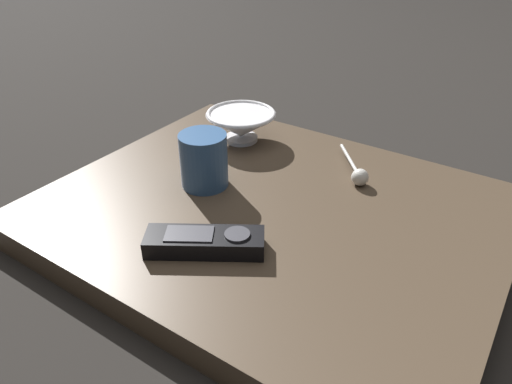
# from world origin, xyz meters

# --- Properties ---
(ground_plane) EXTENTS (6.00, 6.00, 0.00)m
(ground_plane) POSITION_xyz_m (0.00, 0.00, 0.00)
(ground_plane) COLOR black
(table) EXTENTS (0.55, 0.68, 0.04)m
(table) POSITION_xyz_m (0.00, 0.00, 0.02)
(table) COLOR #4C3D2D
(table) RESTS_ON ground
(cereal_bowl) EXTENTS (0.13, 0.13, 0.06)m
(cereal_bowl) POSITION_xyz_m (-0.16, -0.17, 0.08)
(cereal_bowl) COLOR silver
(cereal_bowl) RESTS_ON table
(coffee_mug) EXTENTS (0.08, 0.08, 0.09)m
(coffee_mug) POSITION_xyz_m (0.01, -0.12, 0.09)
(coffee_mug) COLOR #33598C
(coffee_mug) RESTS_ON table
(teaspoon) EXTENTS (0.11, 0.09, 0.03)m
(teaspoon) POSITION_xyz_m (-0.14, 0.08, 0.06)
(teaspoon) COLOR silver
(teaspoon) RESTS_ON table
(tv_remote_near) EXTENTS (0.13, 0.16, 0.03)m
(tv_remote_near) POSITION_xyz_m (0.14, -0.01, 0.06)
(tv_remote_near) COLOR black
(tv_remote_near) RESTS_ON table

